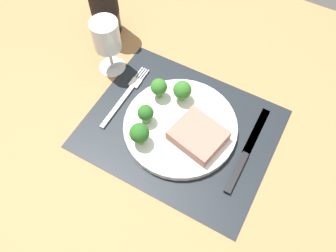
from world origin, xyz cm
name	(u,v)px	position (x,y,z in cm)	size (l,w,h in cm)	color
ground_plane	(180,132)	(0.00, 0.00, -1.50)	(140.00, 110.00, 3.00)	#996D42
placemat	(180,128)	(0.00, 0.00, 0.15)	(40.97, 33.21, 0.30)	black
plate	(180,126)	(0.00, 0.00, 1.10)	(25.11, 25.11, 1.60)	white
steak	(198,135)	(4.86, -1.28, 3.24)	(10.39, 9.15, 2.69)	#9E6B5B
broccoli_near_steak	(146,113)	(-7.09, -2.69, 4.70)	(3.49, 3.49, 4.82)	#5B8942
broccoli_front_edge	(139,133)	(-5.51, -7.75, 5.26)	(4.18, 4.18, 5.62)	#6B994C
broccoli_back_left	(182,90)	(-2.94, 6.25, 5.14)	(4.14, 4.14, 5.40)	#6B994C
broccoli_center	(159,87)	(-7.89, 4.46, 5.12)	(3.76, 3.76, 5.24)	#5B8942
fork	(125,96)	(-15.35, 1.42, 0.55)	(2.40, 19.20, 0.50)	silver
knife	(245,155)	(15.20, 0.53, 0.60)	(1.80, 23.00, 0.80)	black
wine_glass	(106,38)	(-23.20, 7.61, 9.80)	(6.59, 6.59, 14.42)	silver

